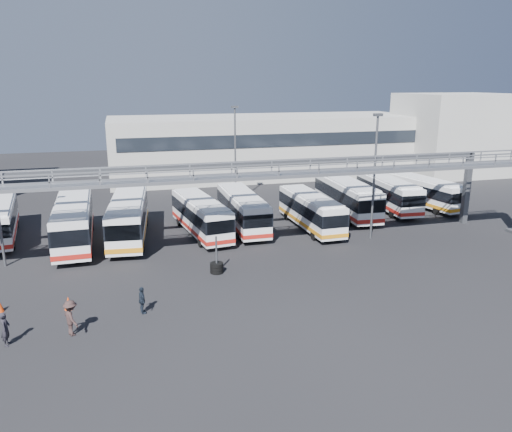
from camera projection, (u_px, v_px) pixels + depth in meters
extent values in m
plane|color=black|center=(253.00, 285.00, 31.89)|extent=(140.00, 140.00, 0.00)
cube|color=gray|center=(234.00, 178.00, 34.95)|extent=(50.00, 1.80, 0.22)
cube|color=gray|center=(237.00, 166.00, 33.91)|extent=(50.00, 0.10, 0.10)
cube|color=gray|center=(232.00, 162.00, 35.49)|extent=(50.00, 0.10, 0.10)
cube|color=#4C4F54|center=(223.00, 166.00, 38.62)|extent=(45.00, 0.50, 0.35)
cube|color=#9E9E99|center=(265.00, 145.00, 69.28)|extent=(42.00, 14.00, 8.00)
cube|color=#B2B2AD|center=(455.00, 134.00, 69.96)|extent=(14.00, 12.00, 11.00)
cylinder|color=#4C4F54|center=(374.00, 179.00, 40.17)|extent=(0.18, 0.18, 10.00)
cube|color=#4C4F54|center=(378.00, 115.00, 38.84)|extent=(0.70, 0.35, 0.22)
cylinder|color=#4C4F54|center=(235.00, 157.00, 52.08)|extent=(0.18, 0.18, 10.00)
cube|color=#4C4F54|center=(235.00, 107.00, 50.75)|extent=(0.70, 0.35, 0.22)
cube|color=#AB1C15|center=(1.00, 230.00, 41.06)|extent=(3.60, 10.41, 0.32)
cylinder|color=black|center=(13.00, 244.00, 38.63)|extent=(0.39, 0.95, 0.92)
cylinder|color=black|center=(17.00, 222.00, 44.42)|extent=(0.39, 0.95, 0.92)
cube|color=white|center=(74.00, 222.00, 39.39)|extent=(2.92, 11.59, 2.88)
cube|color=black|center=(73.00, 217.00, 39.30)|extent=(2.98, 11.65, 1.15)
cube|color=#AB1C15|center=(75.00, 234.00, 39.65)|extent=(2.97, 11.64, 0.37)
cube|color=white|center=(72.00, 203.00, 38.99)|extent=(2.63, 10.43, 0.17)
cylinder|color=black|center=(56.00, 255.00, 36.01)|extent=(0.34, 1.06, 1.05)
cylinder|color=black|center=(90.00, 251.00, 36.68)|extent=(0.34, 1.06, 1.05)
cylinder|color=black|center=(63.00, 227.00, 42.82)|extent=(0.34, 1.06, 1.05)
cylinder|color=black|center=(92.00, 225.00, 43.49)|extent=(0.34, 1.06, 1.05)
cube|color=white|center=(129.00, 217.00, 40.83)|extent=(3.67, 11.65, 2.86)
cube|color=black|center=(128.00, 213.00, 40.74)|extent=(3.74, 11.71, 1.15)
cube|color=orange|center=(129.00, 229.00, 41.09)|extent=(3.73, 11.70, 0.36)
cube|color=white|center=(127.00, 199.00, 40.43)|extent=(3.30, 10.48, 0.17)
cylinder|color=black|center=(110.00, 248.00, 37.50)|extent=(0.41, 1.07, 1.04)
cylinder|color=black|center=(142.00, 246.00, 37.90)|extent=(0.41, 1.07, 1.04)
cylinder|color=black|center=(119.00, 222.00, 44.47)|extent=(0.41, 1.07, 1.04)
cylinder|color=black|center=(146.00, 220.00, 44.87)|extent=(0.41, 1.07, 1.04)
cube|color=white|center=(201.00, 215.00, 42.13)|extent=(3.71, 10.45, 2.56)
cube|color=black|center=(201.00, 212.00, 42.06)|extent=(3.78, 10.51, 1.02)
cube|color=#AB1C15|center=(201.00, 225.00, 42.37)|extent=(3.77, 10.50, 0.33)
cube|color=white|center=(200.00, 199.00, 41.78)|extent=(3.34, 9.40, 0.15)
cylinder|color=black|center=(201.00, 241.00, 39.16)|extent=(0.40, 0.96, 0.93)
cylinder|color=black|center=(226.00, 238.00, 39.95)|extent=(0.40, 0.96, 0.93)
cylinder|color=black|center=(179.00, 221.00, 44.96)|extent=(0.40, 0.96, 0.93)
cylinder|color=black|center=(201.00, 218.00, 45.75)|extent=(0.40, 0.96, 0.93)
cube|color=white|center=(242.00, 209.00, 43.87)|extent=(2.42, 10.53, 2.63)
cube|color=black|center=(242.00, 206.00, 43.79)|extent=(2.48, 10.59, 1.05)
cube|color=#AB1C15|center=(242.00, 219.00, 44.11)|extent=(2.47, 10.58, 0.33)
cube|color=white|center=(242.00, 194.00, 43.51)|extent=(2.18, 9.47, 0.15)
cylinder|color=black|center=(239.00, 235.00, 40.79)|extent=(0.29, 0.96, 0.96)
cylinder|color=black|center=(265.00, 233.00, 41.34)|extent=(0.29, 0.96, 0.96)
cylinder|color=black|center=(223.00, 214.00, 47.06)|extent=(0.29, 0.96, 0.96)
cylinder|color=black|center=(245.00, 213.00, 47.61)|extent=(0.29, 0.96, 0.96)
cube|color=white|center=(311.00, 210.00, 43.82)|extent=(2.53, 10.10, 2.51)
cube|color=black|center=(311.00, 207.00, 43.74)|extent=(2.59, 10.16, 1.01)
cube|color=orange|center=(310.00, 220.00, 44.05)|extent=(2.58, 10.15, 0.32)
cube|color=white|center=(311.00, 195.00, 43.47)|extent=(2.28, 9.09, 0.15)
cylinder|color=black|center=(314.00, 235.00, 40.88)|extent=(0.30, 0.92, 0.91)
cylinder|color=black|center=(337.00, 233.00, 41.45)|extent=(0.30, 0.92, 0.91)
cylinder|color=black|center=(287.00, 215.00, 46.82)|extent=(0.30, 0.92, 0.91)
cylinder|color=black|center=(307.00, 214.00, 47.39)|extent=(0.30, 0.92, 0.91)
cube|color=white|center=(347.00, 196.00, 48.25)|extent=(3.04, 11.22, 2.78)
cube|color=black|center=(347.00, 193.00, 48.16)|extent=(3.10, 11.28, 1.11)
cube|color=#AB1C15|center=(346.00, 206.00, 48.51)|extent=(3.09, 11.27, 0.35)
cube|color=white|center=(347.00, 182.00, 47.86)|extent=(2.74, 10.10, 0.16)
cylinder|color=black|center=(350.00, 220.00, 45.01)|extent=(0.35, 1.02, 1.01)
cylinder|color=black|center=(373.00, 219.00, 45.49)|extent=(0.35, 1.02, 1.01)
cylinder|color=black|center=(322.00, 202.00, 51.70)|extent=(0.35, 1.02, 1.01)
cylinder|color=black|center=(343.00, 201.00, 52.19)|extent=(0.35, 1.02, 1.01)
cube|color=white|center=(388.00, 193.00, 50.44)|extent=(3.08, 10.59, 2.61)
cube|color=black|center=(388.00, 190.00, 50.36)|extent=(3.14, 10.65, 1.05)
cube|color=#AB1C15|center=(387.00, 202.00, 50.68)|extent=(3.13, 10.64, 0.33)
cube|color=white|center=(389.00, 179.00, 50.08)|extent=(2.77, 9.53, 0.15)
cylinder|color=black|center=(392.00, 213.00, 47.40)|extent=(0.35, 0.97, 0.95)
cylinder|color=black|center=(413.00, 212.00, 47.81)|extent=(0.35, 0.97, 0.95)
cylinder|color=black|center=(364.00, 198.00, 53.73)|extent=(0.35, 0.97, 0.95)
cylinder|color=black|center=(382.00, 197.00, 54.14)|extent=(0.35, 0.97, 0.95)
cube|color=white|center=(423.00, 191.00, 51.54)|extent=(3.82, 10.17, 2.49)
cube|color=black|center=(423.00, 188.00, 51.46)|extent=(3.89, 10.24, 0.99)
cube|color=orange|center=(422.00, 199.00, 51.77)|extent=(3.88, 10.23, 0.32)
cube|color=white|center=(424.00, 179.00, 51.20)|extent=(3.44, 9.16, 0.14)
cylinder|color=black|center=(437.00, 210.00, 48.65)|extent=(0.41, 0.94, 0.90)
cylinder|color=black|center=(453.00, 208.00, 49.46)|extent=(0.41, 0.94, 0.90)
cylinder|color=black|center=(394.00, 197.00, 54.24)|extent=(0.41, 0.94, 0.90)
cylinder|color=black|center=(409.00, 195.00, 55.05)|extent=(0.41, 0.94, 0.90)
imported|color=black|center=(5.00, 329.00, 24.46)|extent=(0.46, 0.66, 1.75)
imported|color=#322221|center=(71.00, 318.00, 25.43)|extent=(1.19, 1.42, 1.90)
imported|color=black|center=(142.00, 300.00, 27.85)|extent=(0.56, 0.99, 1.58)
cone|color=#E03D0C|center=(68.00, 303.00, 28.45)|extent=(0.61, 0.61, 0.77)
cylinder|color=black|center=(217.00, 271.00, 33.95)|extent=(0.91, 0.91, 0.22)
cylinder|color=black|center=(217.00, 268.00, 33.89)|extent=(0.91, 0.91, 0.22)
cylinder|color=black|center=(217.00, 264.00, 33.83)|extent=(0.91, 0.91, 0.22)
cylinder|color=#4C4F54|center=(216.00, 255.00, 33.65)|extent=(0.13, 0.13, 2.59)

